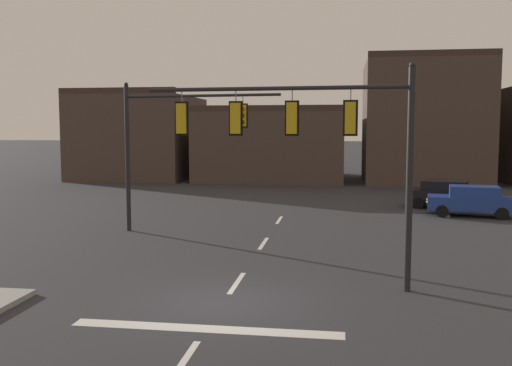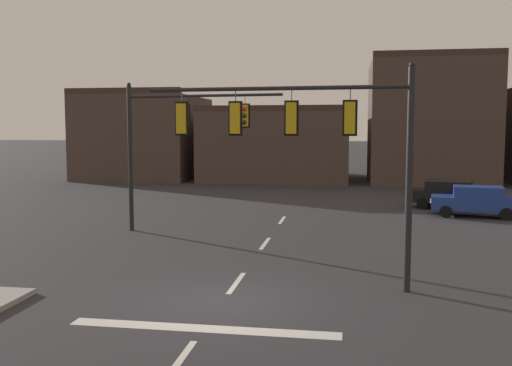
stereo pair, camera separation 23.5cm
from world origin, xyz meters
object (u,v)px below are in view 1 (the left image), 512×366
at_px(car_lot_nearside, 472,200).
at_px(car_lot_middle, 446,194).
at_px(signal_mast_near_side, 313,134).
at_px(signal_mast_far_side, 170,132).

xyz_separation_m(car_lot_nearside, car_lot_middle, (-0.79, 2.96, 0.00)).
height_order(signal_mast_near_side, signal_mast_far_side, signal_mast_far_side).
xyz_separation_m(signal_mast_far_side, car_lot_middle, (13.54, 9.97, -3.62)).
distance_m(signal_mast_far_side, car_lot_nearside, 16.36).
distance_m(signal_mast_near_side, car_lot_nearside, 17.00).
relative_size(signal_mast_far_side, car_lot_middle, 1.50).
height_order(signal_mast_far_side, car_lot_nearside, signal_mast_far_side).
bearing_deg(signal_mast_far_side, car_lot_middle, 36.38).
xyz_separation_m(signal_mast_near_side, car_lot_middle, (6.91, 17.67, -3.63)).
bearing_deg(car_lot_middle, car_lot_nearside, -75.02).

